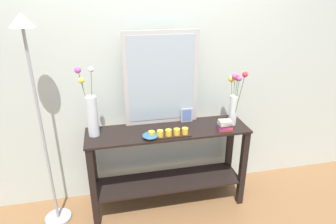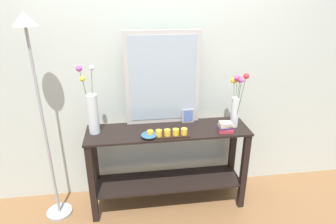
# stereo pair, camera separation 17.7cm
# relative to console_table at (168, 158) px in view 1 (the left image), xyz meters

# --- Properties ---
(ground_plane) EXTENTS (7.00, 6.00, 0.02)m
(ground_plane) POSITION_rel_console_table_xyz_m (0.00, 0.00, -0.52)
(ground_plane) COLOR brown
(wall_back) EXTENTS (6.40, 0.08, 2.70)m
(wall_back) POSITION_rel_console_table_xyz_m (0.00, 0.32, 0.84)
(wall_back) COLOR beige
(wall_back) RESTS_ON ground
(console_table) EXTENTS (1.48, 0.40, 0.82)m
(console_table) POSITION_rel_console_table_xyz_m (0.00, 0.00, 0.00)
(console_table) COLOR black
(console_table) RESTS_ON ground
(mirror_leaning) EXTENTS (0.69, 0.03, 0.87)m
(mirror_leaning) POSITION_rel_console_table_xyz_m (-0.02, 0.17, 0.74)
(mirror_leaning) COLOR #B7B2AD
(mirror_leaning) RESTS_ON console_table
(tall_vase_left) EXTENTS (0.16, 0.10, 0.62)m
(tall_vase_left) POSITION_rel_console_table_xyz_m (-0.66, 0.03, 0.52)
(tall_vase_left) COLOR silver
(tall_vase_left) RESTS_ON console_table
(vase_right) EXTENTS (0.09, 0.27, 0.54)m
(vase_right) POSITION_rel_console_table_xyz_m (0.62, -0.01, 0.55)
(vase_right) COLOR silver
(vase_right) RESTS_ON console_table
(candle_tray) EXTENTS (0.39, 0.09, 0.07)m
(candle_tray) POSITION_rel_console_table_xyz_m (-0.03, -0.14, 0.34)
(candle_tray) COLOR black
(candle_tray) RESTS_ON console_table
(picture_frame_small) EXTENTS (0.11, 0.01, 0.14)m
(picture_frame_small) POSITION_rel_console_table_xyz_m (0.21, 0.13, 0.38)
(picture_frame_small) COLOR #B7B2AD
(picture_frame_small) RESTS_ON console_table
(decorative_bowl) EXTENTS (0.14, 0.14, 0.04)m
(decorative_bowl) POSITION_rel_console_table_xyz_m (-0.18, -0.13, 0.33)
(decorative_bowl) COLOR #2D5B84
(decorative_bowl) RESTS_ON console_table
(book_stack) EXTENTS (0.13, 0.11, 0.10)m
(book_stack) POSITION_rel_console_table_xyz_m (0.50, -0.12, 0.36)
(book_stack) COLOR #C63338
(book_stack) RESTS_ON console_table
(floor_lamp) EXTENTS (0.24, 0.24, 1.85)m
(floor_lamp) POSITION_rel_console_table_xyz_m (-1.07, -0.01, 0.74)
(floor_lamp) COLOR #9E9EA3
(floor_lamp) RESTS_ON ground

